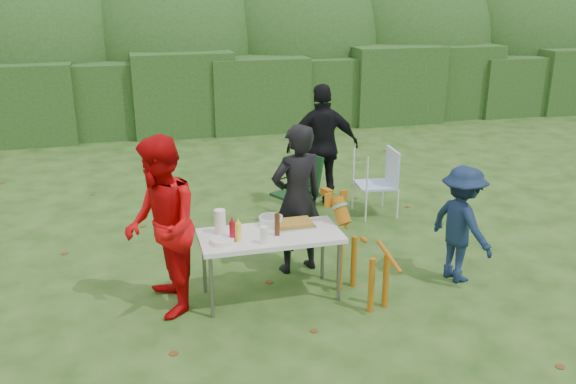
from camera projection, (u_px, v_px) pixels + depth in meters
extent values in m
plane|color=#1E4211|center=(260.00, 292.00, 6.75)|extent=(80.00, 80.00, 0.00)
cube|color=#23471C|center=(183.00, 95.00, 13.78)|extent=(22.00, 1.40, 1.70)
ellipsoid|color=#3D6628|center=(175.00, 54.00, 15.00)|extent=(20.00, 2.60, 3.20)
cube|color=silver|center=(270.00, 236.00, 6.44)|extent=(1.50, 0.70, 0.05)
cylinder|color=slate|center=(212.00, 287.00, 6.14)|extent=(0.04, 0.04, 0.69)
cylinder|color=slate|center=(339.00, 271.00, 6.47)|extent=(0.04, 0.04, 0.69)
cylinder|color=slate|center=(204.00, 264.00, 6.65)|extent=(0.04, 0.04, 0.69)
cylinder|color=slate|center=(323.00, 250.00, 6.98)|extent=(0.04, 0.04, 0.69)
imported|color=black|center=(297.00, 199.00, 7.01)|extent=(0.72, 0.55, 1.78)
imported|color=#C00609|center=(161.00, 227.00, 6.10)|extent=(0.77, 0.96, 1.86)
imported|color=black|center=(323.00, 147.00, 9.08)|extent=(1.12, 0.53, 1.87)
imported|color=#11213E|center=(461.00, 224.00, 6.85)|extent=(0.70, 0.97, 1.35)
cube|color=#B7B7BA|center=(293.00, 225.00, 6.63)|extent=(0.45, 0.30, 0.02)
cube|color=olive|center=(293.00, 223.00, 6.62)|extent=(0.40, 0.26, 0.04)
cylinder|color=yellow|center=(238.00, 232.00, 6.21)|extent=(0.06, 0.06, 0.20)
cylinder|color=#A10C16|center=(232.00, 231.00, 6.20)|extent=(0.06, 0.06, 0.22)
cylinder|color=#47230F|center=(277.00, 225.00, 6.35)|extent=(0.06, 0.06, 0.24)
cylinder|color=white|center=(220.00, 222.00, 6.41)|extent=(0.12, 0.12, 0.26)
cylinder|color=white|center=(264.00, 235.00, 6.16)|extent=(0.08, 0.08, 0.18)
cylinder|color=silver|center=(271.00, 221.00, 6.65)|extent=(0.26, 0.26, 0.10)
cylinder|color=white|center=(223.00, 241.00, 6.18)|extent=(0.24, 0.24, 0.05)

